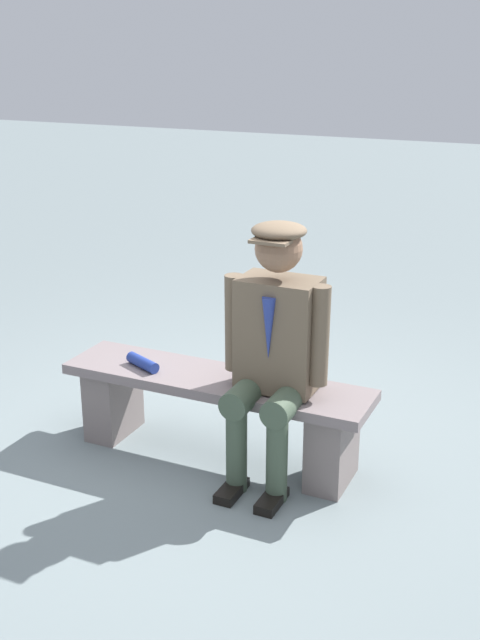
% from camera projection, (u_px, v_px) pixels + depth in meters
% --- Properties ---
extents(ground_plane, '(30.00, 30.00, 0.00)m').
position_uv_depth(ground_plane, '(217.00, 455.00, 4.51)').
color(ground_plane, slate).
extents(bench, '(1.74, 0.42, 0.48)m').
position_uv_depth(bench, '(216.00, 405.00, 4.41)').
color(bench, slate).
rests_on(bench, ground).
extents(seated_man, '(0.57, 0.59, 1.38)m').
position_uv_depth(seated_man, '(274.00, 341.00, 4.06)').
color(seated_man, brown).
rests_on(seated_man, ground).
extents(rolled_magazine, '(0.24, 0.15, 0.06)m').
position_uv_depth(rolled_magazine, '(143.00, 363.00, 4.46)').
color(rolled_magazine, navy).
rests_on(rolled_magazine, bench).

